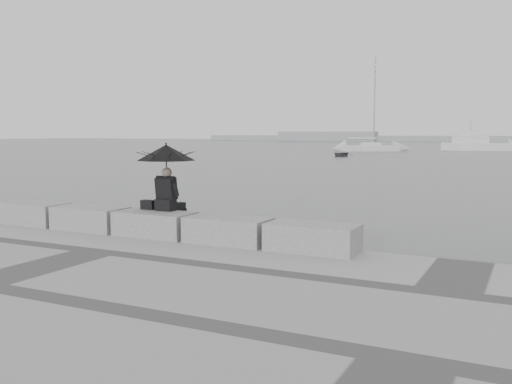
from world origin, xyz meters
The scene contains 12 objects.
ground centered at (0.00, 0.00, 0.00)m, with size 360.00×360.00×0.00m, color #47494C.
stone_block_far_left centered at (-3.40, -0.45, 0.75)m, with size 1.60×0.80×0.50m, color slate.
stone_block_left centered at (-1.70, -0.45, 0.75)m, with size 1.60×0.80×0.50m, color slate.
stone_block_centre centered at (0.00, -0.45, 0.75)m, with size 1.60×0.80×0.50m, color slate.
stone_block_right centered at (1.70, -0.45, 0.75)m, with size 1.60×0.80×0.50m, color slate.
stone_block_far_right centered at (3.40, -0.45, 0.75)m, with size 1.60×0.80×0.50m, color slate.
seated_person centered at (0.09, -0.16, 2.02)m, with size 1.22×1.22×1.39m.
bag centered at (-0.35, -0.19, 1.10)m, with size 0.30×0.17×0.19m, color black.
distant_landmass centered at (-8.14, 154.51, 0.90)m, with size 180.00×8.00×2.80m.
sailboat_left centered at (-14.03, 67.76, 0.52)m, with size 7.96×5.41×12.90m.
motor_cruiser centered at (-1.03, 77.13, 0.89)m, with size 10.11×3.91×4.50m.
dinghy centered at (-12.41, 49.82, 0.26)m, with size 3.08×1.30×0.52m, color slate.
Camera 1 is at (6.90, -9.73, 2.60)m, focal length 40.00 mm.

